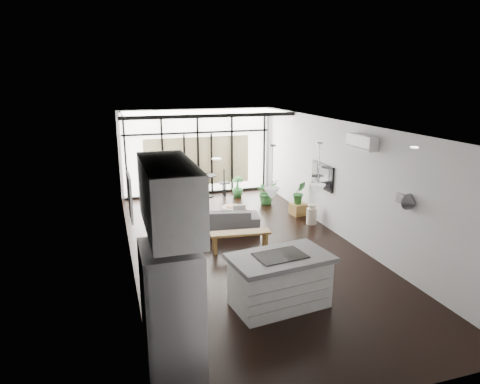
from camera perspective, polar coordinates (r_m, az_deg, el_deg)
floor at (r=9.88m, az=0.52°, el=-7.45°), size 5.00×10.00×0.00m
ceiling at (r=9.18m, az=0.57°, el=8.91°), size 5.00×10.00×0.00m
wall_left at (r=9.01m, az=-14.77°, el=-0.80°), size 0.02×10.00×2.80m
wall_right at (r=10.45m, az=13.70°, el=1.45°), size 0.02×10.00×2.80m
wall_back at (r=14.17m, az=-5.71°, el=5.34°), size 5.00×0.02×2.80m
wall_front at (r=5.21m, az=18.16°, el=-13.05°), size 5.00×0.02×2.80m
glazing at (r=14.05m, az=-5.61°, el=5.26°), size 5.00×0.20×2.80m
skylight at (r=13.03m, az=-4.95°, el=10.57°), size 4.70×1.90×0.06m
neighbour_building at (r=14.18m, az=-5.64°, el=4.11°), size 3.50×0.02×1.60m
island at (r=7.41m, az=5.31°, el=-11.71°), size 1.79×1.20×0.92m
cooktop at (r=7.21m, az=5.40°, el=-8.42°), size 0.89×0.66×0.01m
fridge at (r=5.63m, az=-8.98°, el=-15.91°), size 0.71×0.88×1.82m
appliance_column at (r=6.27m, az=-9.06°, el=-10.10°), size 0.59×0.62×2.29m
upper_cabinets at (r=5.42m, az=-9.43°, el=-0.55°), size 0.62×1.75×0.86m
pendant_left at (r=6.73m, az=4.25°, el=-0.21°), size 0.26×0.26×0.18m
pendant_right at (r=7.06m, az=10.31°, el=0.31°), size 0.26×0.26×0.18m
sofa at (r=10.82m, az=-2.82°, el=-3.20°), size 2.10×1.00×0.79m
console_bench at (r=9.68m, az=0.03°, el=-6.55°), size 1.39×0.48×0.44m
pouf at (r=11.46m, az=-1.08°, el=-3.03°), size 0.63×0.63×0.44m
crate at (r=12.25m, az=7.83°, el=-2.28°), size 0.47×0.47×0.32m
plant_tall at (r=13.16m, az=3.55°, el=-0.30°), size 0.95×0.98×0.60m
plant_med at (r=13.90m, az=-0.33°, el=0.11°), size 0.67×0.78×0.38m
plant_crate at (r=12.16m, az=7.88°, el=-0.90°), size 0.44×0.70×0.29m
milk_can at (r=11.51m, az=9.53°, el=-2.93°), size 0.29×0.29×0.54m
bistro_set at (r=13.94m, az=-4.38°, el=0.99°), size 1.76×0.98×0.80m
tv at (r=11.30m, az=10.92°, el=2.10°), size 0.05×1.10×0.65m
ac_unit at (r=9.53m, az=15.93°, el=6.44°), size 0.22×0.90×0.30m
framed_art at (r=8.49m, az=-14.45°, el=-0.70°), size 0.04×0.70×0.90m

